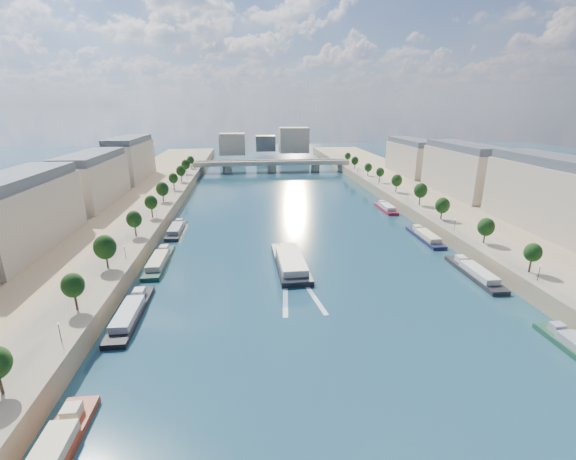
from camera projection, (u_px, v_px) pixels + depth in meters
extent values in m
plane|color=#0C2C36|center=(297.00, 236.00, 143.14)|extent=(700.00, 700.00, 0.00)
cube|color=#9E8460|center=(95.00, 236.00, 135.14)|extent=(44.00, 520.00, 5.00)
cube|color=#9E8460|center=(481.00, 223.00, 149.60)|extent=(44.00, 520.00, 5.00)
cube|color=gray|center=(138.00, 228.00, 135.86)|extent=(14.00, 520.00, 0.10)
cube|color=gray|center=(445.00, 218.00, 147.30)|extent=(14.00, 520.00, 0.10)
cylinder|color=#382B1E|center=(6.00, 380.00, 57.95)|extent=(0.50, 0.50, 3.82)
ellipsoid|color=black|center=(1.00, 360.00, 56.84)|extent=(4.80, 4.80, 5.52)
cylinder|color=#382B1E|center=(74.00, 302.00, 80.64)|extent=(0.50, 0.50, 3.82)
ellipsoid|color=black|center=(71.00, 287.00, 79.53)|extent=(4.80, 4.80, 5.52)
cylinder|color=#382B1E|center=(111.00, 259.00, 103.33)|extent=(0.50, 0.50, 3.82)
ellipsoid|color=black|center=(109.00, 246.00, 102.22)|extent=(4.80, 4.80, 5.52)
cylinder|color=#382B1E|center=(135.00, 231.00, 126.02)|extent=(0.50, 0.50, 3.82)
ellipsoid|color=black|center=(134.00, 221.00, 124.91)|extent=(4.80, 4.80, 5.52)
cylinder|color=#382B1E|center=(152.00, 212.00, 148.71)|extent=(0.50, 0.50, 3.82)
ellipsoid|color=black|center=(151.00, 203.00, 147.60)|extent=(4.80, 4.80, 5.52)
cylinder|color=#382B1E|center=(164.00, 198.00, 171.41)|extent=(0.50, 0.50, 3.82)
ellipsoid|color=black|center=(164.00, 190.00, 170.29)|extent=(4.80, 4.80, 5.52)
cylinder|color=#382B1E|center=(174.00, 187.00, 194.10)|extent=(0.50, 0.50, 3.82)
ellipsoid|color=black|center=(173.00, 180.00, 192.98)|extent=(4.80, 4.80, 5.52)
cylinder|color=#382B1E|center=(181.00, 178.00, 216.79)|extent=(0.50, 0.50, 3.82)
ellipsoid|color=black|center=(181.00, 172.00, 215.67)|extent=(4.80, 4.80, 5.52)
cylinder|color=#382B1E|center=(187.00, 171.00, 239.48)|extent=(0.50, 0.50, 3.82)
ellipsoid|color=black|center=(187.00, 166.00, 238.36)|extent=(4.80, 4.80, 5.52)
cylinder|color=#382B1E|center=(192.00, 166.00, 262.17)|extent=(0.50, 0.50, 3.82)
ellipsoid|color=black|center=(192.00, 160.00, 261.05)|extent=(4.80, 4.80, 5.52)
cylinder|color=#382B1E|center=(534.00, 265.00, 99.25)|extent=(0.50, 0.50, 3.82)
ellipsoid|color=black|center=(537.00, 252.00, 98.14)|extent=(4.80, 4.80, 5.52)
cylinder|color=#382B1E|center=(480.00, 235.00, 121.94)|extent=(0.50, 0.50, 3.82)
ellipsoid|color=black|center=(482.00, 225.00, 120.83)|extent=(4.80, 4.80, 5.52)
cylinder|color=#382B1E|center=(443.00, 215.00, 144.63)|extent=(0.50, 0.50, 3.82)
ellipsoid|color=black|center=(444.00, 206.00, 143.52)|extent=(4.80, 4.80, 5.52)
cylinder|color=#382B1E|center=(416.00, 200.00, 167.32)|extent=(0.50, 0.50, 3.82)
ellipsoid|color=black|center=(417.00, 192.00, 166.21)|extent=(4.80, 4.80, 5.52)
cylinder|color=#382B1E|center=(396.00, 189.00, 190.01)|extent=(0.50, 0.50, 3.82)
ellipsoid|color=black|center=(396.00, 181.00, 188.90)|extent=(4.80, 4.80, 5.52)
cylinder|color=#382B1E|center=(380.00, 180.00, 212.70)|extent=(0.50, 0.50, 3.82)
ellipsoid|color=black|center=(380.00, 173.00, 211.59)|extent=(4.80, 4.80, 5.52)
cylinder|color=#382B1E|center=(367.00, 172.00, 235.39)|extent=(0.50, 0.50, 3.82)
ellipsoid|color=black|center=(367.00, 167.00, 234.28)|extent=(4.80, 4.80, 5.52)
cylinder|color=#382B1E|center=(356.00, 167.00, 258.08)|extent=(0.50, 0.50, 3.82)
ellipsoid|color=black|center=(356.00, 161.00, 256.97)|extent=(4.80, 4.80, 5.52)
cylinder|color=#382B1E|center=(347.00, 162.00, 280.78)|extent=(0.50, 0.50, 3.82)
ellipsoid|color=black|center=(347.00, 157.00, 279.66)|extent=(4.80, 4.80, 5.52)
cylinder|color=black|center=(60.00, 333.00, 69.52)|extent=(0.14, 0.14, 4.00)
sphere|color=#FFE5B2|center=(58.00, 323.00, 68.87)|extent=(0.36, 0.36, 0.36)
cylinder|color=black|center=(125.00, 253.00, 107.34)|extent=(0.14, 0.14, 4.00)
sphere|color=#FFE5B2|center=(124.00, 246.00, 106.69)|extent=(0.36, 0.36, 0.36)
cylinder|color=black|center=(156.00, 214.00, 145.16)|extent=(0.14, 0.14, 4.00)
sphere|color=#FFE5B2|center=(156.00, 209.00, 144.51)|extent=(0.36, 0.36, 0.36)
cylinder|color=black|center=(175.00, 192.00, 182.97)|extent=(0.14, 0.14, 4.00)
sphere|color=#FFE5B2|center=(174.00, 187.00, 182.32)|extent=(0.36, 0.36, 0.36)
cylinder|color=black|center=(187.00, 177.00, 220.79)|extent=(0.14, 0.14, 4.00)
sphere|color=#FFE5B2|center=(187.00, 173.00, 220.14)|extent=(0.36, 0.36, 0.36)
cylinder|color=black|center=(539.00, 273.00, 94.25)|extent=(0.14, 0.14, 4.00)
sphere|color=#FFE5B2|center=(541.00, 266.00, 93.59)|extent=(0.36, 0.36, 0.36)
cylinder|color=black|center=(455.00, 225.00, 132.06)|extent=(0.14, 0.14, 4.00)
sphere|color=#FFE5B2|center=(456.00, 219.00, 131.41)|extent=(0.36, 0.36, 0.36)
cylinder|color=black|center=(408.00, 198.00, 169.88)|extent=(0.14, 0.14, 4.00)
sphere|color=#FFE5B2|center=(408.00, 194.00, 169.23)|extent=(0.36, 0.36, 0.36)
cylinder|color=black|center=(378.00, 181.00, 207.70)|extent=(0.14, 0.14, 4.00)
sphere|color=#FFE5B2|center=(379.00, 177.00, 207.05)|extent=(0.36, 0.36, 0.36)
cylinder|color=black|center=(358.00, 170.00, 245.52)|extent=(0.14, 0.14, 4.00)
sphere|color=#FFE5B2|center=(358.00, 166.00, 244.86)|extent=(0.36, 0.36, 0.36)
cube|color=#C0AD94|center=(21.00, 216.00, 113.89)|extent=(16.00, 52.00, 20.00)
cube|color=#474C54|center=(12.00, 177.00, 110.29)|extent=(14.72, 50.44, 3.20)
cube|color=#C0AD94|center=(94.00, 180.00, 168.72)|extent=(16.00, 52.00, 20.00)
cube|color=#474C54|center=(90.00, 153.00, 165.13)|extent=(14.72, 50.44, 3.20)
cube|color=#C0AD94|center=(131.00, 161.00, 223.56)|extent=(16.00, 52.00, 20.00)
cube|color=#474C54|center=(128.00, 141.00, 219.96)|extent=(14.72, 50.44, 3.20)
cube|color=#C0AD94|center=(551.00, 202.00, 130.96)|extent=(16.00, 52.00, 20.00)
cube|color=#474C54|center=(559.00, 167.00, 127.36)|extent=(14.72, 50.44, 3.20)
cube|color=#C0AD94|center=(461.00, 173.00, 185.79)|extent=(16.00, 52.00, 20.00)
cube|color=#474C54|center=(464.00, 149.00, 182.20)|extent=(14.72, 50.44, 3.20)
cube|color=#C0AD94|center=(412.00, 157.00, 240.63)|extent=(16.00, 52.00, 20.00)
cube|color=#474C54|center=(414.00, 138.00, 237.03)|extent=(14.72, 50.44, 3.20)
cube|color=#C0AD94|center=(232.00, 144.00, 334.33)|extent=(22.00, 18.00, 18.00)
cube|color=#C0AD94|center=(294.00, 140.00, 348.69)|extent=(26.00, 20.00, 22.00)
cube|color=#474C54|center=(265.00, 143.00, 361.60)|extent=(18.00, 16.00, 14.00)
cube|color=#C1B79E|center=(272.00, 163.00, 278.15)|extent=(112.00, 11.00, 2.20)
cube|color=#C1B79E|center=(272.00, 162.00, 272.95)|extent=(112.00, 0.80, 0.90)
cube|color=#C1B79E|center=(271.00, 160.00, 282.41)|extent=(112.00, 0.80, 0.90)
cylinder|color=#C1B79E|center=(227.00, 169.00, 276.08)|extent=(6.40, 6.40, 5.00)
cylinder|color=#C1B79E|center=(272.00, 168.00, 279.29)|extent=(6.40, 6.40, 5.00)
cylinder|color=#C1B79E|center=(315.00, 168.00, 282.51)|extent=(6.40, 6.40, 5.00)
cube|color=#C1B79E|center=(199.00, 169.00, 274.07)|extent=(6.00, 12.00, 5.00)
cube|color=#C1B79E|center=(342.00, 167.00, 284.51)|extent=(6.00, 12.00, 5.00)
cube|color=black|center=(290.00, 264.00, 116.55)|extent=(9.50, 30.76, 2.18)
cube|color=silver|center=(291.00, 261.00, 113.59)|extent=(7.66, 20.03, 1.96)
cube|color=silver|center=(287.00, 247.00, 124.59)|extent=(4.46, 3.78, 1.80)
cube|color=silver|center=(285.00, 291.00, 100.30)|extent=(3.70, 25.99, 0.04)
cube|color=silver|center=(310.00, 290.00, 100.94)|extent=(5.01, 25.89, 0.04)
cube|color=maroon|center=(54.00, 458.00, 52.73)|extent=(5.00, 21.43, 1.80)
cube|color=beige|center=(45.00, 459.00, 50.58)|extent=(4.10, 11.79, 1.60)
cube|color=beige|center=(72.00, 412.00, 58.25)|extent=(2.50, 2.57, 1.80)
cube|color=black|center=(131.00, 315.00, 88.42)|extent=(5.00, 25.84, 1.80)
cube|color=#B2B8BE|center=(128.00, 313.00, 85.94)|extent=(4.10, 14.21, 1.60)
cube|color=#B2B8BE|center=(139.00, 293.00, 95.19)|extent=(2.50, 3.10, 1.80)
cube|color=#173B2E|center=(160.00, 263.00, 117.77)|extent=(5.00, 25.88, 1.80)
cube|color=beige|center=(158.00, 260.00, 115.28)|extent=(4.10, 14.24, 1.60)
cube|color=beige|center=(164.00, 248.00, 124.55)|extent=(2.50, 3.11, 1.80)
cube|color=black|center=(177.00, 231.00, 147.49)|extent=(5.00, 23.33, 1.80)
cube|color=gray|center=(176.00, 228.00, 145.20)|extent=(4.10, 12.83, 1.60)
cube|color=gray|center=(179.00, 221.00, 153.55)|extent=(2.50, 2.80, 1.80)
cube|color=#1C4831|center=(576.00, 351.00, 75.70)|extent=(5.00, 18.06, 1.80)
cube|color=#95969D|center=(557.00, 327.00, 80.27)|extent=(2.50, 2.17, 1.80)
cube|color=black|center=(474.00, 275.00, 109.51)|extent=(5.00, 24.90, 1.80)
cube|color=silver|center=(479.00, 272.00, 107.10)|extent=(4.10, 13.70, 1.60)
cube|color=silver|center=(461.00, 259.00, 116.01)|extent=(2.50, 2.99, 1.80)
cube|color=#1C1C3F|center=(425.00, 238.00, 139.42)|extent=(5.00, 23.39, 1.80)
cube|color=beige|center=(428.00, 235.00, 137.12)|extent=(4.10, 12.86, 1.60)
cube|color=beige|center=(417.00, 228.00, 145.49)|extent=(2.50, 2.81, 1.80)
cube|color=maroon|center=(386.00, 209.00, 178.01)|extent=(5.00, 19.95, 1.80)
cube|color=silver|center=(387.00, 207.00, 175.97)|extent=(4.10, 10.97, 1.60)
cube|color=silver|center=(382.00, 202.00, 183.11)|extent=(2.50, 2.39, 1.80)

